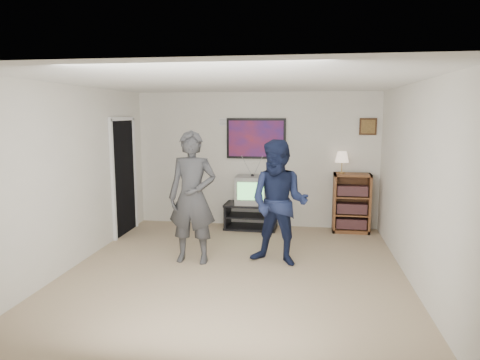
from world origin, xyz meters
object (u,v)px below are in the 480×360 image
(media_stand, at_px, (251,216))
(crt_television, at_px, (252,190))
(person_short, at_px, (279,203))
(bookshelf, at_px, (351,203))
(person_tall, at_px, (192,197))

(media_stand, distance_m, crt_television, 0.49)
(crt_television, relative_size, person_short, 0.34)
(crt_television, xyz_separation_m, bookshelf, (1.78, 0.05, -0.20))
(crt_television, distance_m, person_short, 1.90)
(bookshelf, height_order, person_short, person_short)
(media_stand, xyz_separation_m, crt_television, (0.02, 0.00, 0.49))
(person_short, bearing_deg, crt_television, 123.30)
(person_tall, distance_m, person_short, 1.22)
(bookshelf, xyz_separation_m, person_short, (-1.19, -1.85, 0.35))
(media_stand, height_order, person_short, person_short)
(crt_television, xyz_separation_m, person_short, (0.59, -1.80, 0.15))
(person_short, bearing_deg, bookshelf, 72.28)
(media_stand, xyz_separation_m, person_tall, (-0.60, -1.88, 0.70))
(bookshelf, bearing_deg, person_tall, -141.18)
(bookshelf, height_order, person_tall, person_tall)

